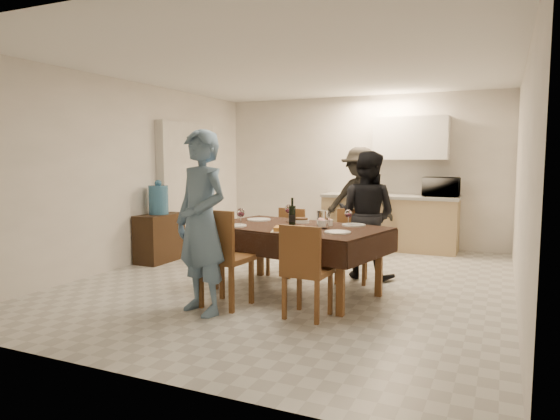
{
  "coord_description": "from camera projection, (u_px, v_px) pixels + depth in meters",
  "views": [
    {
      "loc": [
        2.33,
        -5.64,
        1.53
      ],
      "look_at": [
        -0.07,
        -0.3,
        0.92
      ],
      "focal_mm": 32.0,
      "sensor_mm": 36.0,
      "label": 1
    }
  ],
  "objects": [
    {
      "name": "console",
      "position": [
        159.0,
        238.0,
        7.36
      ],
      "size": [
        0.38,
        0.76,
        0.7
      ],
      "primitive_type": "cube",
      "color": "#301E10",
      "rests_on": "floor"
    },
    {
      "name": "person_near",
      "position": [
        201.0,
        222.0,
        4.86
      ],
      "size": [
        0.76,
        0.62,
        1.8
      ],
      "primitive_type": "imported",
      "rotation": [
        0.0,
        0.0,
        -0.33
      ],
      "color": "slate",
      "rests_on": "floor"
    },
    {
      "name": "kitchen_base_cabinet",
      "position": [
        389.0,
        224.0,
        8.36
      ],
      "size": [
        2.2,
        0.6,
        0.86
      ],
      "primitive_type": "cube",
      "color": "tan",
      "rests_on": "floor"
    },
    {
      "name": "plate_far_left",
      "position": [
        259.0,
        220.0,
        6.12
      ],
      "size": [
        0.29,
        0.29,
        0.02
      ],
      "primitive_type": "cylinder",
      "color": "white",
      "rests_on": "dining_table"
    },
    {
      "name": "stub_partition",
      "position": [
        187.0,
        187.0,
        8.19
      ],
      "size": [
        0.15,
        1.4,
        2.1
      ],
      "primitive_type": "cube",
      "color": "silver",
      "rests_on": "floor"
    },
    {
      "name": "mushroom_dish",
      "position": [
        300.0,
        221.0,
        5.87
      ],
      "size": [
        0.21,
        0.21,
        0.04
      ],
      "primitive_type": "cylinder",
      "color": "white",
      "rests_on": "dining_table"
    },
    {
      "name": "water_jug",
      "position": [
        159.0,
        200.0,
        7.3
      ],
      "size": [
        0.28,
        0.28,
        0.42
      ],
      "primitive_type": "cylinder",
      "color": "teal",
      "rests_on": "console"
    },
    {
      "name": "person_far",
      "position": [
        366.0,
        215.0,
        6.33
      ],
      "size": [
        0.87,
        0.73,
        1.61
      ],
      "primitive_type": "imported",
      "rotation": [
        0.0,
        0.0,
        2.98
      ],
      "color": "black",
      "rests_on": "floor"
    },
    {
      "name": "salad_bowl",
      "position": [
        325.0,
        223.0,
        5.64
      ],
      "size": [
        0.17,
        0.17,
        0.07
      ],
      "primitive_type": "cylinder",
      "color": "white",
      "rests_on": "dining_table"
    },
    {
      "name": "microwave",
      "position": [
        441.0,
        187.0,
        7.96
      ],
      "size": [
        0.56,
        0.38,
        0.31
      ],
      "primitive_type": "imported",
      "rotation": [
        0.0,
        0.0,
        3.14
      ],
      "color": "white",
      "rests_on": "kitchen_worktop"
    },
    {
      "name": "floor",
      "position": [
        295.0,
        281.0,
        6.22
      ],
      "size": [
        5.0,
        6.0,
        0.02
      ],
      "primitive_type": "cube",
      "color": "beige",
      "rests_on": "ground"
    },
    {
      "name": "wall_left",
      "position": [
        133.0,
        174.0,
        7.11
      ],
      "size": [
        0.02,
        6.0,
        2.6
      ],
      "primitive_type": "cube",
      "color": "beige",
      "rests_on": "floor"
    },
    {
      "name": "chair_near_left",
      "position": [
        221.0,
        248.0,
        5.03
      ],
      "size": [
        0.49,
        0.49,
        0.55
      ],
      "rotation": [
        0.0,
        0.0,
        -0.07
      ],
      "color": "brown",
      "rests_on": "floor"
    },
    {
      "name": "wine_glass_b",
      "position": [
        348.0,
        218.0,
        5.59
      ],
      "size": [
        0.08,
        0.08,
        0.19
      ],
      "primitive_type": null,
      "color": "white",
      "rests_on": "dining_table"
    },
    {
      "name": "wall_back",
      "position": [
        360.0,
        171.0,
        8.81
      ],
      "size": [
        5.0,
        0.02,
        2.6
      ],
      "primitive_type": "cube",
      "color": "beige",
      "rests_on": "floor"
    },
    {
      "name": "upper_cabinet",
      "position": [
        411.0,
        138.0,
        8.22
      ],
      "size": [
        1.2,
        0.34,
        0.7
      ],
      "primitive_type": "cube",
      "color": "white",
      "rests_on": "wall_back"
    },
    {
      "name": "wine_bottle",
      "position": [
        292.0,
        211.0,
        5.65
      ],
      "size": [
        0.08,
        0.08,
        0.31
      ],
      "primitive_type": null,
      "color": "black",
      "rests_on": "dining_table"
    },
    {
      "name": "person_kitchen",
      "position": [
        360.0,
        200.0,
        8.07
      ],
      "size": [
        1.1,
        0.63,
        1.7
      ],
      "primitive_type": "imported",
      "color": "black",
      "rests_on": "floor"
    },
    {
      "name": "chair_near_right",
      "position": [
        305.0,
        262.0,
        4.68
      ],
      "size": [
        0.43,
        0.43,
        0.49
      ],
      "rotation": [
        0.0,
        0.0,
        -0.05
      ],
      "color": "brown",
      "rests_on": "floor"
    },
    {
      "name": "kitchen_worktop",
      "position": [
        390.0,
        196.0,
        8.32
      ],
      "size": [
        2.24,
        0.64,
        0.05
      ],
      "primitive_type": "cube",
      "color": "#9B9C97",
      "rests_on": "kitchen_base_cabinet"
    },
    {
      "name": "plate_near_left",
      "position": [
        235.0,
        226.0,
        5.57
      ],
      "size": [
        0.26,
        0.26,
        0.02
      ],
      "primitive_type": "cylinder",
      "color": "white",
      "rests_on": "dining_table"
    },
    {
      "name": "plate_near_right",
      "position": [
        338.0,
        232.0,
        5.08
      ],
      "size": [
        0.27,
        0.27,
        0.02
      ],
      "primitive_type": "cylinder",
      "color": "white",
      "rests_on": "dining_table"
    },
    {
      "name": "wall_right",
      "position": [
        522.0,
        180.0,
        5.07
      ],
      "size": [
        0.02,
        6.0,
        2.6
      ],
      "primitive_type": "cube",
      "color": "beige",
      "rests_on": "floor"
    },
    {
      "name": "wine_glass_a",
      "position": [
        241.0,
        217.0,
        5.59
      ],
      "size": [
        0.09,
        0.09,
        0.2
      ],
      "primitive_type": null,
      "color": "white",
      "rests_on": "dining_table"
    },
    {
      "name": "ceiling",
      "position": [
        296.0,
        68.0,
        5.95
      ],
      "size": [
        5.0,
        6.0,
        0.02
      ],
      "primitive_type": "cube",
      "color": "white",
      "rests_on": "wall_back"
    },
    {
      "name": "plate_far_right",
      "position": [
        354.0,
        225.0,
        5.63
      ],
      "size": [
        0.27,
        0.27,
        0.02
      ],
      "primitive_type": "cylinder",
      "color": "white",
      "rests_on": "dining_table"
    },
    {
      "name": "chair_far_right",
      "position": [
        350.0,
        239.0,
        6.04
      ],
      "size": [
        0.48,
        0.48,
        0.48
      ],
      "rotation": [
        0.0,
        0.0,
        3.34
      ],
      "color": "brown",
      "rests_on": "floor"
    },
    {
      "name": "wine_glass_c",
      "position": [
        289.0,
        213.0,
        5.94
      ],
      "size": [
        0.09,
        0.09,
        0.21
      ],
      "primitive_type": null,
      "color": "white",
      "rests_on": "dining_table"
    },
    {
      "name": "chair_far_left",
      "position": [
        282.0,
        236.0,
        6.42
      ],
      "size": [
        0.44,
        0.44,
        0.47
      ],
      "rotation": [
        0.0,
        0.0,
        3.0
      ],
      "color": "brown",
      "rests_on": "floor"
    },
    {
      "name": "wall_front",
      "position": [
        126.0,
        192.0,
        3.37
      ],
      "size": [
        5.0,
        0.02,
        2.6
      ],
      "primitive_type": "cube",
      "color": "beige",
      "rests_on": "floor"
    },
    {
      "name": "dining_table",
      "position": [
        295.0,
        229.0,
        5.61
      ],
      "size": [
        2.16,
        1.53,
        0.77
      ],
      "rotation": [
        0.0,
        0.0,
        -0.21
      ],
      "color": "black",
      "rests_on": "floor"
    },
    {
      "name": "savoury_tart",
      "position": [
        289.0,
        229.0,
        5.21
      ],
      "size": [
        0.43,
        0.37,
        0.05
      ],
      "primitive_type": "cube",
      "rotation": [
        0.0,
        0.0,
        0.3
      ],
      "color": "#BE8637",
      "rests_on": "dining_table"
    },
    {
      "name": "water_pitcher",
      "position": [
        323.0,
        219.0,
        5.4
      ],
      "size": [
        0.13,
        0.13,
        0.19
      ],
      "primitive_type": "cylinder",
      "color": "white",
      "rests_on": "dining_table"
    }
  ]
}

